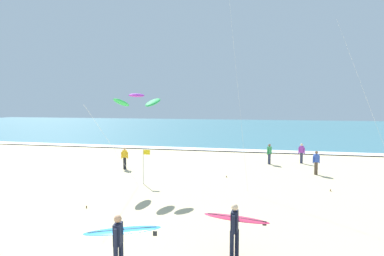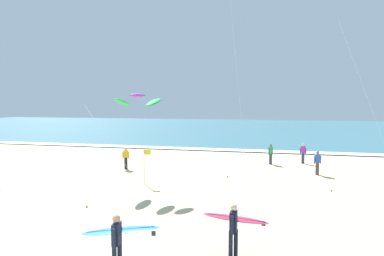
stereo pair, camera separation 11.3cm
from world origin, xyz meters
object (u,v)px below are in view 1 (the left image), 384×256
bystander_blue_top (316,163)px  lifeguard_flag (144,163)px  surfer_lead (235,223)px  bystander_green_top (269,154)px  bystander_purple_top (302,153)px  kite_arc_violet_low (137,100)px  surfer_trailing (120,236)px  bystander_yellow_top (125,158)px

bystander_blue_top → lifeguard_flag: (-10.26, -4.79, 0.45)m
surfer_lead → lifeguard_flag: lifeguard_flag is taller
bystander_green_top → bystander_blue_top: 4.21m
bystander_purple_top → lifeguard_flag: size_ratio=0.76×
bystander_purple_top → lifeguard_flag: bearing=-138.4°
kite_arc_violet_low → bystander_blue_top: size_ratio=3.32×
surfer_lead → kite_arc_violet_low: 10.07m
surfer_lead → bystander_purple_top: bearing=76.4°
surfer_trailing → bystander_blue_top: (7.43, 13.93, -0.23)m
bystander_blue_top → bystander_purple_top: bearing=96.5°
surfer_lead → bystander_green_top: 15.36m
bystander_green_top → surfer_trailing: bearing=-104.8°
bystander_green_top → bystander_yellow_top: (-10.24, -4.13, 0.00)m
bystander_yellow_top → lifeguard_flag: (2.92, -3.67, 0.45)m
surfer_lead → kite_arc_violet_low: kite_arc_violet_low is taller
bystander_green_top → lifeguard_flag: (-7.31, -7.80, 0.45)m
kite_arc_violet_low → bystander_purple_top: kite_arc_violet_low is taller
surfer_lead → bystander_purple_top: surfer_lead is taller
bystander_yellow_top → surfer_trailing: bearing=-65.8°
surfer_lead → bystander_blue_top: size_ratio=1.32×
surfer_lead → bystander_yellow_top: size_ratio=1.32×
bystander_blue_top → lifeguard_flag: 11.33m
surfer_lead → bystander_yellow_top: 14.23m
surfer_lead → kite_arc_violet_low: (-6.10, 7.01, 3.87)m
lifeguard_flag → kite_arc_violet_low: bearing=-113.1°
bystander_green_top → bystander_yellow_top: 11.04m
bystander_purple_top → lifeguard_flag: 13.13m
bystander_blue_top → bystander_purple_top: (-0.45, 3.92, 0.00)m
lifeguard_flag → bystander_purple_top: bearing=41.6°
bystander_yellow_top → bystander_blue_top: same height
surfer_lead → bystander_green_top: surfer_lead is taller
kite_arc_violet_low → lifeguard_flag: (0.21, 0.49, -3.65)m
surfer_trailing → bystander_yellow_top: size_ratio=1.46×
surfer_trailing → lifeguard_flag: size_ratio=1.11×
surfer_trailing → surfer_lead: bearing=28.2°
lifeguard_flag → bystander_green_top: bearing=46.8°
bystander_green_top → bystander_yellow_top: size_ratio=1.00×
bystander_blue_top → surfer_lead: bearing=-109.6°
surfer_trailing → bystander_green_top: surfer_trailing is taller
bystander_green_top → bystander_purple_top: same height
surfer_lead → bystander_yellow_top: surfer_lead is taller
bystander_purple_top → bystander_green_top: bearing=-160.0°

